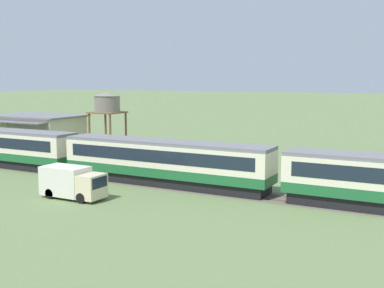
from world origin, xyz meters
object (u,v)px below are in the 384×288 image
at_px(station_building, 37,133).
at_px(water_tower, 107,104).
at_px(passenger_train, 167,161).
at_px(delivery_truck_cream, 72,182).

xyz_separation_m(station_building, water_tower, (8.80, 3.37, 3.74)).
height_order(passenger_train, water_tower, water_tower).
relative_size(station_building, delivery_truck_cream, 2.25).
distance_m(station_building, delivery_truck_cream, 27.38).
bearing_deg(delivery_truck_cream, station_building, 140.97).
bearing_deg(passenger_train, delivery_truck_cream, -118.92).
xyz_separation_m(water_tower, delivery_truck_cream, (12.45, -20.60, -4.84)).
distance_m(station_building, water_tower, 10.14).
bearing_deg(water_tower, station_building, -159.05).
xyz_separation_m(passenger_train, station_building, (-25.40, 9.72, 0.18)).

